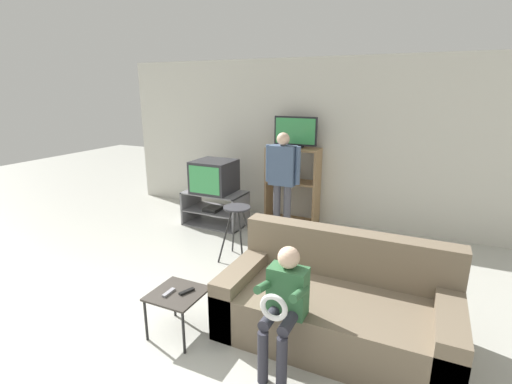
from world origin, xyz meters
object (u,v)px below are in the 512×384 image
(tv_stand, at_px, (215,208))
(couch, at_px, (336,306))
(folding_stool, at_px, (237,218))
(remote_control_black, at_px, (187,291))
(television_main, at_px, (214,176))
(media_shelf, at_px, (292,185))
(television_flat, at_px, (295,133))
(snack_table, at_px, (177,298))
(person_standing_adult, at_px, (283,174))
(remote_control_white, at_px, (169,293))
(person_seated_child, at_px, (284,300))

(tv_stand, xyz_separation_m, couch, (2.44, -1.97, 0.02))
(folding_stool, xyz_separation_m, remote_control_black, (0.31, -1.52, -0.15))
(television_main, xyz_separation_m, media_shelf, (1.09, 0.63, -0.16))
(television_main, relative_size, television_flat, 0.88)
(snack_table, distance_m, person_standing_adult, 2.68)
(couch, height_order, person_standing_adult, person_standing_adult)
(tv_stand, xyz_separation_m, folding_stool, (0.93, -0.99, 0.30))
(media_shelf, bearing_deg, tv_stand, -148.76)
(media_shelf, height_order, person_standing_adult, person_standing_adult)
(folding_stool, bearing_deg, television_flat, 84.25)
(media_shelf, bearing_deg, remote_control_white, -89.41)
(television_main, bearing_deg, person_seated_child, -49.62)
(person_standing_adult, xyz_separation_m, person_seated_child, (1.03, -2.60, -0.34))
(remote_control_white, xyz_separation_m, couch, (1.33, 0.62, -0.13))
(tv_stand, relative_size, couch, 0.49)
(folding_stool, height_order, person_seated_child, person_seated_child)
(person_seated_child, bearing_deg, snack_table, -179.10)
(television_main, xyz_separation_m, couch, (2.46, -1.99, -0.50))
(media_shelf, height_order, folding_stool, media_shelf)
(television_flat, bearing_deg, person_standing_adult, -87.46)
(folding_stool, bearing_deg, television_main, 133.04)
(remote_control_white, height_order, person_standing_adult, person_standing_adult)
(person_seated_child, bearing_deg, remote_control_black, 178.62)
(folding_stool, xyz_separation_m, remote_control_white, (0.18, -1.60, -0.15))
(television_main, distance_m, couch, 3.20)
(folding_stool, height_order, remote_control_black, folding_stool)
(folding_stool, relative_size, couch, 0.36)
(tv_stand, xyz_separation_m, person_seated_child, (2.16, -2.53, 0.32))
(remote_control_black, bearing_deg, couch, 46.56)
(television_main, xyz_separation_m, snack_table, (1.18, -2.57, -0.43))
(remote_control_black, bearing_deg, person_seated_child, 21.04)
(media_shelf, bearing_deg, couch, -62.52)
(television_main, xyz_separation_m, person_standing_adult, (1.14, 0.05, 0.13))
(television_flat, height_order, folding_stool, television_flat)
(television_main, bearing_deg, television_flat, 29.65)
(television_flat, height_order, couch, television_flat)
(couch, bearing_deg, tv_stand, 141.04)
(television_main, distance_m, snack_table, 2.86)
(television_main, distance_m, television_flat, 1.45)
(television_flat, distance_m, person_seated_child, 3.47)
(media_shelf, relative_size, folding_stool, 1.72)
(television_main, height_order, media_shelf, media_shelf)
(media_shelf, bearing_deg, snack_table, -88.38)
(television_main, height_order, television_flat, television_flat)
(folding_stool, height_order, remote_control_white, folding_stool)
(person_seated_child, bearing_deg, television_flat, 108.35)
(television_flat, height_order, remote_control_black, television_flat)
(remote_control_white, bearing_deg, couch, 24.84)
(media_shelf, height_order, remote_control_black, media_shelf)
(snack_table, height_order, remote_control_black, remote_control_black)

